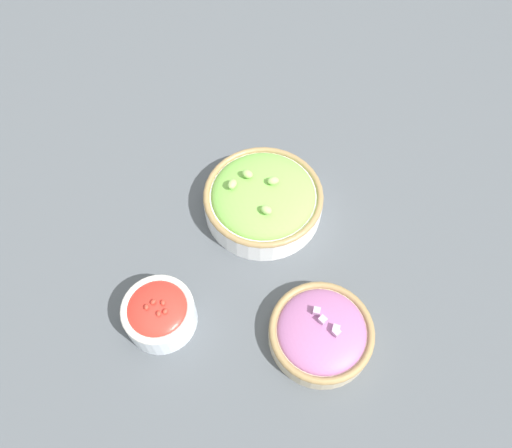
# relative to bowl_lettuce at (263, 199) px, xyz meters

# --- Properties ---
(ground_plane) EXTENTS (3.00, 3.00, 0.00)m
(ground_plane) POSITION_rel_bowl_lettuce_xyz_m (-0.05, 0.01, -0.04)
(ground_plane) COLOR #4C5156
(bowl_lettuce) EXTENTS (0.22, 0.22, 0.09)m
(bowl_lettuce) POSITION_rel_bowl_lettuce_xyz_m (0.00, 0.00, 0.00)
(bowl_lettuce) COLOR white
(bowl_lettuce) RESTS_ON ground_plane
(bowl_red_onion) EXTENTS (0.17, 0.17, 0.06)m
(bowl_red_onion) POSITION_rel_bowl_lettuce_xyz_m (-0.24, -0.10, -0.01)
(bowl_red_onion) COLOR beige
(bowl_red_onion) RESTS_ON ground_plane
(bowl_cherry_tomatoes) EXTENTS (0.12, 0.12, 0.07)m
(bowl_cherry_tomatoes) POSITION_rel_bowl_lettuce_xyz_m (-0.23, 0.16, -0.00)
(bowl_cherry_tomatoes) COLOR silver
(bowl_cherry_tomatoes) RESTS_ON ground_plane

